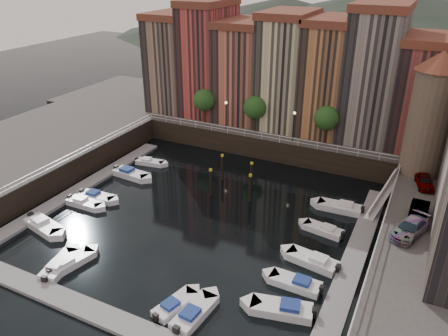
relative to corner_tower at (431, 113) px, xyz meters
The scene contains 31 objects.
ground 26.72m from the corner_tower, 144.06° to the right, with size 200.00×200.00×0.00m, color black.
quay_far 24.65m from the corner_tower, 150.10° to the left, with size 80.00×20.00×3.00m, color black.
quay_left 51.50m from the corner_tower, 161.03° to the right, with size 20.00×36.00×3.00m, color black.
dock_left 40.63m from the corner_tower, 156.82° to the right, with size 2.00×28.00×0.35m, color gray.
dock_right 18.84m from the corner_tower, 103.78° to the right, with size 2.00×28.00×0.35m, color gray.
dock_near 38.63m from the corner_tower, 122.41° to the right, with size 30.00×2.00×0.35m, color gray.
mountains 97.26m from the corner_tower, 100.84° to the left, with size 145.00×100.00×18.00m.
far_terrace 18.98m from the corner_tower, 151.66° to the left, with size 48.70×10.30×17.50m.
corner_tower is the anchor object (origin of this frame).
promenade_trees 21.95m from the corner_tower, behind, with size 21.20×3.20×5.20m.
street_lamps 21.60m from the corner_tower, behind, with size 10.36×0.36×4.18m.
railings 23.10m from the corner_tower, 154.32° to the right, with size 36.08×34.04×0.52m.
gangway 9.86m from the corner_tower, 122.80° to the right, with size 2.78×8.32×3.73m.
mooring_pilings 22.91m from the corner_tower, 156.61° to the right, with size 5.62×4.57×3.78m.
boat_left_0 42.68m from the corner_tower, 143.79° to the right, with size 5.33×2.89×1.19m.
boat_left_1 39.46m from the corner_tower, 150.09° to the right, with size 4.52×1.69×1.04m.
boat_left_2 38.38m from the corner_tower, 152.17° to the right, with size 4.57×1.86×1.04m.
boat_left_3 36.03m from the corner_tower, 161.74° to the right, with size 5.26×2.27×1.19m.
boat_left_4 35.02m from the corner_tower, 168.55° to the right, with size 4.17×2.07×0.94m.
boat_right_0 27.71m from the corner_tower, 106.73° to the right, with size 5.28×2.88×1.18m.
boat_right_1 24.71m from the corner_tower, 109.28° to the right, with size 4.67×1.79×1.07m.
boat_right_2 21.53m from the corner_tower, 111.51° to the right, with size 5.13×2.54×1.15m.
boat_right_3 17.47m from the corner_tower, 121.23° to the right, with size 4.36×2.17×0.98m.
boat_right_4 14.04m from the corner_tower, 134.02° to the right, with size 5.07×2.06×1.15m.
boat_near_0 40.69m from the corner_tower, 133.65° to the right, with size 2.58×4.78×1.07m.
boat_near_1 39.79m from the corner_tower, 133.88° to the right, with size 2.52×4.64×1.04m.
boat_near_2 33.56m from the corner_tower, 118.62° to the right, with size 2.45×4.31×0.96m.
boat_near_3 32.87m from the corner_tower, 115.50° to the right, with size 2.14×4.84×1.09m.
car_a 7.48m from the corner_tower, 77.73° to the right, with size 1.57×3.90×1.33m, color gray.
car_b 12.82m from the corner_tower, 86.27° to the right, with size 1.60×4.59×1.51m, color gray.
car_c 15.39m from the corner_tower, 88.84° to the right, with size 1.97×4.85×1.41m, color gray.
Camera 1 is at (19.97, -35.68, 25.19)m, focal length 35.00 mm.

